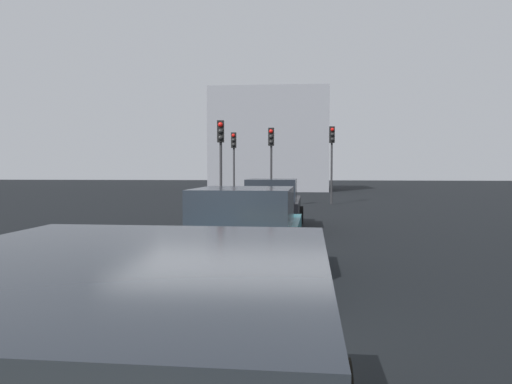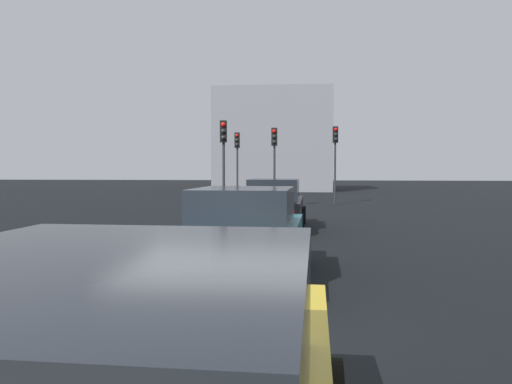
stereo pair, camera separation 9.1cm
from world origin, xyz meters
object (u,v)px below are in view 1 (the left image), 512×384
Objects in this scene: traffic_light_near_right at (332,149)px; traffic_light_far_left at (271,150)px; car_black_lead at (272,205)px; car_teal_second at (246,236)px; traffic_light_near_left at (221,147)px; traffic_light_far_right at (234,152)px.

traffic_light_far_left is (-2.61, 3.20, -0.18)m from traffic_light_near_right.
traffic_light_far_left is (8.68, 0.58, 2.12)m from car_black_lead.
traffic_light_far_left is at bearing 3.60° from car_teal_second.
traffic_light_far_left reaches higher than traffic_light_near_left.
traffic_light_near_right is at bearing -6.41° from car_teal_second.
traffic_light_near_right is at bearing 81.48° from traffic_light_far_right.
traffic_light_far_left is 4.43m from traffic_light_far_right.
traffic_light_far_right is at bearing 10.18° from car_teal_second.
car_teal_second is 1.14× the size of traffic_light_near_left.
traffic_light_far_right is (8.27, 0.60, 0.09)m from traffic_light_near_left.
car_teal_second is 16.26m from traffic_light_far_left.
car_teal_second is 1.10× the size of traffic_light_far_right.
traffic_light_far_right reaches higher than car_teal_second.
traffic_light_far_left is at bearing -56.42° from traffic_light_near_right.
traffic_light_far_left is (4.56, -1.82, 0.05)m from traffic_light_near_left.
traffic_light_far_right is (12.39, 3.00, 2.17)m from car_black_lead.
traffic_light_near_right reaches higher than traffic_light_near_left.
car_black_lead is 1.07× the size of traffic_light_near_right.
car_teal_second is at bearing 11.02° from traffic_light_far_right.
traffic_light_near_right is 5.73m from traffic_light_far_right.
car_black_lead is at bearing 24.98° from traffic_light_near_left.
traffic_light_near_left is 0.97× the size of traffic_light_far_right.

